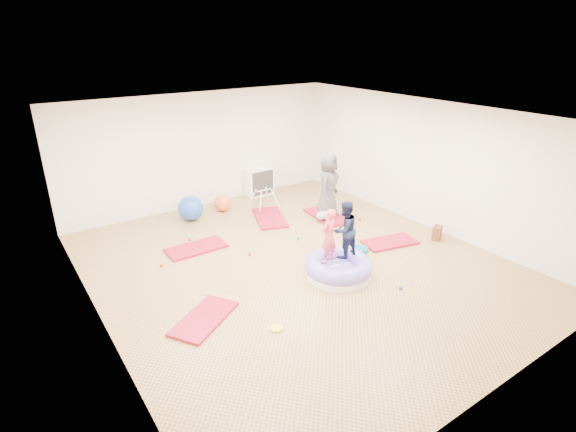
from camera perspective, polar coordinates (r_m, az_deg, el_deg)
room at (r=8.00m, az=1.23°, el=2.64°), size 7.01×8.01×2.81m
gym_mat_front_left at (r=7.18m, az=-10.61°, el=-12.67°), size 1.28×1.10×0.05m
gym_mat_mid_left at (r=9.34m, az=-11.59°, el=-4.00°), size 1.20×0.60×0.05m
gym_mat_center_back at (r=10.61m, az=-2.32°, el=-0.23°), size 1.06×1.43×0.05m
gym_mat_right at (r=9.64m, az=12.81°, el=-3.25°), size 1.22×0.79×0.05m
gym_mat_rear_right at (r=10.75m, az=4.94°, el=0.01°), size 0.73×1.27×0.05m
inflatable_cushion at (r=8.20m, az=6.43°, el=-6.59°), size 1.23×1.23×0.39m
child_pink at (r=7.84m, az=5.20°, el=-2.19°), size 0.42×0.33×1.00m
child_navy at (r=8.03m, az=7.22°, el=-1.41°), size 0.56×0.46×1.06m
adult_caregiver at (r=10.44m, az=5.12°, el=3.92°), size 0.89×0.81×1.52m
infant at (r=10.42m, az=4.59°, el=0.08°), size 0.36×0.37×0.21m
ball_pit_balls at (r=9.36m, az=1.37°, el=-3.37°), size 4.68×3.95×0.07m
exercise_ball_blue at (r=10.69m, az=-12.26°, el=0.98°), size 0.59×0.59×0.59m
exercise_ball_orange at (r=11.12m, az=-8.32°, el=1.64°), size 0.41×0.41×0.41m
infant_play_gym at (r=11.22m, az=-3.08°, el=2.61°), size 0.61×0.58×0.47m
cube_shelf at (r=12.11m, az=-3.64°, el=4.41°), size 0.75×0.37×0.75m
balance_disc at (r=9.17m, az=9.10°, el=-4.23°), size 0.34×0.34×0.08m
backpack at (r=10.03m, az=18.41°, el=-2.05°), size 0.30×0.25×0.30m
yellow_toy at (r=6.88m, az=-1.48°, el=-14.08°), size 0.20×0.20×0.03m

